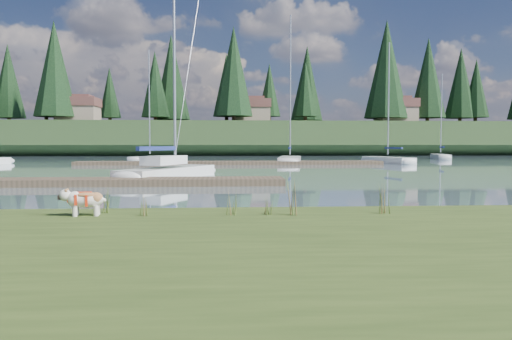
{
  "coord_description": "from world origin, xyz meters",
  "views": [
    {
      "loc": [
        1.43,
        -12.62,
        1.77
      ],
      "look_at": [
        2.21,
        -0.5,
        1.13
      ],
      "focal_mm": 35.0,
      "sensor_mm": 36.0,
      "label": 1
    }
  ],
  "objects": [
    {
      "name": "mud_lip",
      "position": [
        0.0,
        -1.6,
        0.07
      ],
      "size": [
        60.0,
        0.5,
        0.14
      ],
      "primitive_type": "cube",
      "color": "#33281C",
      "rests_on": "ground"
    },
    {
      "name": "conifer_6",
      "position": [
        28.0,
        68.0,
        13.99
      ],
      "size": [
        7.04,
        7.04,
        17.0
      ],
      "color": "#382619",
      "rests_on": "ridge"
    },
    {
      "name": "ground",
      "position": [
        0.0,
        30.0,
        0.0
      ],
      "size": [
        200.0,
        200.0,
        0.0
      ],
      "primitive_type": "plane",
      "color": "#77919F",
      "rests_on": "ground"
    },
    {
      "name": "weed_5",
      "position": [
        4.67,
        -2.72,
        0.63
      ],
      "size": [
        0.17,
        0.14,
        0.67
      ],
      "color": "#475B23",
      "rests_on": "bank"
    },
    {
      "name": "weed_3",
      "position": [
        -0.93,
        -2.26,
        0.57
      ],
      "size": [
        0.17,
        0.14,
        0.52
      ],
      "color": "#475B23",
      "rests_on": "bank"
    },
    {
      "name": "conifer_2",
      "position": [
        -25.0,
        68.0,
        13.54
      ],
      "size": [
        6.6,
        6.6,
        16.05
      ],
      "color": "#382619",
      "rests_on": "ridge"
    },
    {
      "name": "bank",
      "position": [
        0.0,
        -6.0,
        0.17
      ],
      "size": [
        60.0,
        9.0,
        0.35
      ],
      "primitive_type": "cube",
      "color": "#394B1B",
      "rests_on": "ground"
    },
    {
      "name": "bulldog",
      "position": [
        -1.33,
        -2.6,
        0.68
      ],
      "size": [
        0.89,
        0.43,
        0.53
      ],
      "rotation": [
        0.0,
        0.0,
        3.26
      ],
      "color": "silver",
      "rests_on": "bank"
    },
    {
      "name": "weed_0",
      "position": [
        -0.13,
        -2.69,
        0.55
      ],
      "size": [
        0.17,
        0.14,
        0.48
      ],
      "color": "#475B23",
      "rests_on": "bank"
    },
    {
      "name": "sailboat_bg_5",
      "position": [
        26.82,
        44.58,
        0.32
      ],
      "size": [
        3.03,
        7.02,
        9.99
      ],
      "rotation": [
        0.0,
        0.0,
        1.32
      ],
      "color": "silver",
      "rests_on": "ground"
    },
    {
      "name": "house_2",
      "position": [
        30.0,
        69.0,
        7.31
      ],
      "size": [
        6.3,
        5.3,
        4.65
      ],
      "color": "gray",
      "rests_on": "ridge"
    },
    {
      "name": "conifer_7",
      "position": [
        42.0,
        71.0,
        12.19
      ],
      "size": [
        5.28,
        5.28,
        13.2
      ],
      "color": "#382619",
      "rests_on": "ridge"
    },
    {
      "name": "conifer_3",
      "position": [
        -10.0,
        72.0,
        11.74
      ],
      "size": [
        4.84,
        4.84,
        12.25
      ],
      "color": "#382619",
      "rests_on": "ridge"
    },
    {
      "name": "dock_far",
      "position": [
        2.0,
        30.0,
        0.15
      ],
      "size": [
        26.0,
        2.2,
        0.3
      ],
      "primitive_type": "cube",
      "color": "#4C3D2C",
      "rests_on": "ground"
    },
    {
      "name": "sailboat_bg_3",
      "position": [
        7.74,
        34.39,
        0.32
      ],
      "size": [
        3.39,
        9.64,
        13.73
      ],
      "rotation": [
        0.0,
        0.0,
        1.4
      ],
      "color": "silver",
      "rests_on": "ground"
    },
    {
      "name": "weed_2",
      "position": [
        2.76,
        -2.76,
        0.67
      ],
      "size": [
        0.17,
        0.14,
        0.77
      ],
      "color": "#475B23",
      "rests_on": "bank"
    },
    {
      "name": "conifer_4",
      "position": [
        3.0,
        66.0,
        13.09
      ],
      "size": [
        6.16,
        6.16,
        15.1
      ],
      "color": "#382619",
      "rests_on": "ridge"
    },
    {
      "name": "sailboat_bg_4",
      "position": [
        16.37,
        33.12,
        0.33
      ],
      "size": [
        3.32,
        7.66,
        11.15
      ],
      "rotation": [
        0.0,
        0.0,
        1.82
      ],
      "color": "silver",
      "rests_on": "ground"
    },
    {
      "name": "weed_4",
      "position": [
        2.33,
        -2.71,
        0.52
      ],
      "size": [
        0.17,
        0.14,
        0.41
      ],
      "color": "#475B23",
      "rests_on": "bank"
    },
    {
      "name": "weed_1",
      "position": [
        1.6,
        -2.67,
        0.57
      ],
      "size": [
        0.17,
        0.14,
        0.53
      ],
      "color": "#475B23",
      "rests_on": "bank"
    },
    {
      "name": "house_0",
      "position": [
        -22.0,
        70.0,
        7.31
      ],
      "size": [
        6.3,
        5.3,
        4.65
      ],
      "color": "gray",
      "rests_on": "ridge"
    },
    {
      "name": "sailboat_bg_1",
      "position": [
        -5.65,
        37.65,
        0.33
      ],
      "size": [
        3.6,
        7.44,
        11.04
      ],
      "rotation": [
        0.0,
        0.0,
        1.26
      ],
      "color": "silver",
      "rests_on": "ground"
    },
    {
      "name": "dock_near",
      "position": [
        -4.0,
        9.0,
        0.15
      ],
      "size": [
        16.0,
        2.0,
        0.3
      ],
      "primitive_type": "cube",
      "color": "#4C3D2C",
      "rests_on": "ground"
    },
    {
      "name": "ridge",
      "position": [
        0.0,
        73.0,
        2.5
      ],
      "size": [
        200.0,
        20.0,
        5.0
      ],
      "primitive_type": "cube",
      "color": "#213519",
      "rests_on": "ground"
    },
    {
      "name": "house_1",
      "position": [
        6.0,
        71.0,
        7.31
      ],
      "size": [
        6.3,
        5.3,
        4.65
      ],
      "color": "gray",
      "rests_on": "ridge"
    },
    {
      "name": "sailboat_main",
      "position": [
        -1.15,
        13.71,
        0.42
      ],
      "size": [
        4.93,
        8.37,
        12.17
      ],
      "rotation": [
        0.0,
        0.0,
        1.15
      ],
      "color": "silver",
      "rests_on": "ground"
    },
    {
      "name": "conifer_5",
      "position": [
        15.0,
        70.0,
        10.83
      ],
      "size": [
        3.96,
        3.96,
        10.35
      ],
      "color": "#382619",
      "rests_on": "ridge"
    }
  ]
}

